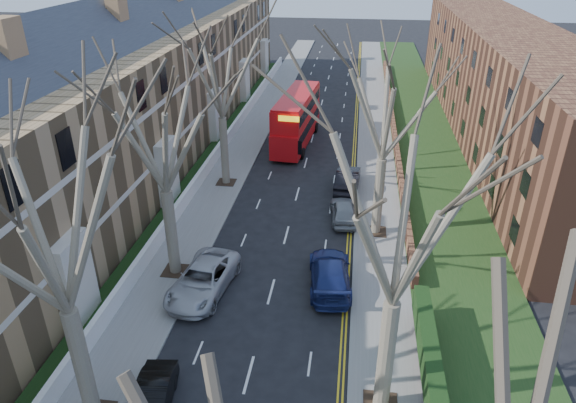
% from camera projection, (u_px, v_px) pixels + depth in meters
% --- Properties ---
extents(pavement_left, '(3.00, 102.00, 0.12)m').
position_uv_depth(pavement_left, '(251.00, 135.00, 49.68)').
color(pavement_left, slate).
rests_on(pavement_left, ground).
extents(pavement_right, '(3.00, 102.00, 0.12)m').
position_uv_depth(pavement_right, '(376.00, 141.00, 48.24)').
color(pavement_right, slate).
rests_on(pavement_right, ground).
extents(terrace_left, '(9.70, 78.00, 13.60)m').
position_uv_depth(terrace_left, '(135.00, 100.00, 41.04)').
color(terrace_left, '#96754C').
rests_on(terrace_left, ground).
extents(flats_right, '(13.97, 54.00, 10.00)m').
position_uv_depth(flats_right, '(503.00, 82.00, 48.12)').
color(flats_right, brown).
rests_on(flats_right, ground).
extents(front_wall_left, '(0.30, 78.00, 1.00)m').
position_uv_depth(front_wall_left, '(212.00, 160.00, 42.58)').
color(front_wall_left, white).
rests_on(front_wall_left, ground).
extents(grass_verge_right, '(6.00, 102.00, 0.06)m').
position_uv_depth(grass_verge_right, '(425.00, 142.00, 47.66)').
color(grass_verge_right, '#1C3A15').
rests_on(grass_verge_right, ground).
extents(tree_left_mid, '(10.50, 10.50, 14.71)m').
position_uv_depth(tree_left_mid, '(43.00, 207.00, 16.24)').
color(tree_left_mid, '#736452').
rests_on(tree_left_mid, ground).
extents(tree_left_far, '(10.15, 10.15, 14.22)m').
position_uv_depth(tree_left_far, '(157.00, 118.00, 25.18)').
color(tree_left_far, '#736452').
rests_on(tree_left_far, ground).
extents(tree_left_dist, '(10.50, 10.50, 14.71)m').
position_uv_depth(tree_left_dist, '(219.00, 60.00, 35.59)').
color(tree_left_dist, '#736452').
rests_on(tree_left_dist, ground).
extents(tree_right_mid, '(10.50, 10.50, 14.71)m').
position_uv_depth(tree_right_mid, '(404.00, 200.00, 16.63)').
color(tree_right_mid, '#736452').
rests_on(tree_right_mid, ground).
extents(tree_right_far, '(10.15, 10.15, 14.22)m').
position_uv_depth(tree_right_far, '(388.00, 93.00, 29.09)').
color(tree_right_far, '#736452').
rests_on(tree_right_far, ground).
extents(double_decker_bus, '(3.41, 10.97, 4.52)m').
position_uv_depth(double_decker_bus, '(297.00, 120.00, 46.78)').
color(double_decker_bus, red).
rests_on(double_decker_bus, ground).
extents(car_left_mid, '(1.84, 4.04, 1.29)m').
position_uv_depth(car_left_mid, '(153.00, 399.00, 20.59)').
color(car_left_mid, black).
rests_on(car_left_mid, ground).
extents(car_left_far, '(3.32, 5.92, 1.56)m').
position_uv_depth(car_left_far, '(203.00, 279.00, 27.54)').
color(car_left_far, '#AFB0B5').
rests_on(car_left_far, ground).
extents(car_right_near, '(2.75, 5.64, 1.58)m').
position_uv_depth(car_right_near, '(330.00, 274.00, 28.01)').
color(car_right_near, navy).
rests_on(car_right_near, ground).
extents(car_right_mid, '(2.11, 4.28, 1.41)m').
position_uv_depth(car_right_mid, '(344.00, 211.00, 34.59)').
color(car_right_mid, gray).
rests_on(car_right_mid, ground).
extents(car_right_far, '(1.95, 4.91, 1.59)m').
position_uv_depth(car_right_far, '(348.00, 179.00, 38.87)').
color(car_right_far, black).
rests_on(car_right_far, ground).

